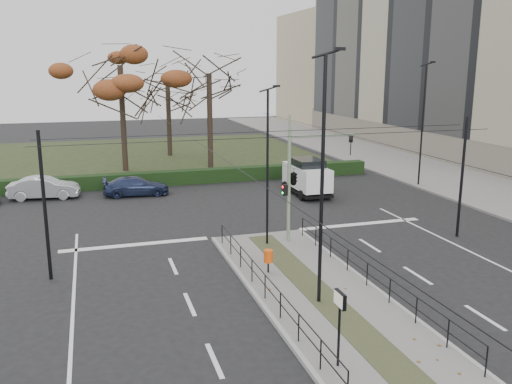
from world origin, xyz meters
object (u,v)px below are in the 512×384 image
Objects in this scene: white_van at (307,176)px; bare_tree_near at (209,81)px; parked_car_second at (44,188)px; rust_tree at (120,65)px; litter_bin at (268,257)px; streetlamp_sidewalk at (423,123)px; streetlamp_median_far at (268,166)px; streetlamp_median_near at (323,179)px; traffic_light at (295,176)px; info_panel at (340,308)px; parked_car_third at (136,186)px; bare_tree_center at (168,86)px.

bare_tree_near reaches higher than white_van.
parked_car_second is 12.50m from rust_tree.
litter_bin is at bearing -96.76° from bare_tree_near.
white_van is (-8.65, -0.02, -3.24)m from streetlamp_sidewalk.
streetlamp_median_near is at bearing -92.28° from streetlamp_median_far.
parked_car_second is (-12.22, 13.23, -2.58)m from traffic_light.
info_panel is at bearing -92.88° from litter_bin.
parked_car_third reaches higher than litter_bin.
info_panel is 21.65m from white_van.
traffic_light is 1.27× the size of parked_car_third.
info_panel is at bearing -128.21° from streetlamp_sidewalk.
streetlamp_median_near is at bearing -75.09° from litter_bin.
rust_tree is 7.03m from bare_tree_near.
rust_tree reaches higher than bare_tree_near.
streetlamp_sidewalk reaches higher than streetlamp_median_far.
streetlamp_median_far reaches higher than traffic_light.
bare_tree_near is at bearing -55.98° from parked_car_second.
bare_tree_center is (0.60, 31.72, 5.77)m from litter_bin.
traffic_light is at bearing 75.11° from info_panel.
streetlamp_median_near reaches higher than parked_car_third.
streetlamp_median_far is at bearing -135.43° from parked_car_second.
litter_bin is 4.80m from streetlamp_median_far.
white_van is (10.92, -3.07, 0.64)m from parked_car_third.
traffic_light is at bearing 76.19° from streetlamp_median_near.
parked_car_second is 0.40× the size of rust_tree.
litter_bin is at bearing 87.12° from info_panel.
streetlamp_median_far is at bearing -172.70° from traffic_light.
streetlamp_sidewalk is (15.66, 13.05, 3.68)m from litter_bin.
streetlamp_median_near is at bearing -162.70° from parked_car_third.
white_van is 0.44× the size of bare_tree_near.
litter_bin is 0.43× the size of info_panel.
rust_tree is at bearing -29.48° from parked_car_second.
parked_car_third is 0.46× the size of bare_tree_center.
rust_tree is (-11.01, 11.90, 7.20)m from white_van.
streetlamp_median_near is 0.94× the size of bare_tree_center.
streetlamp_median_near is 23.05m from parked_car_second.
info_panel is 33.10m from rust_tree.
bare_tree_near is (0.24, 19.93, 3.97)m from traffic_light.
streetlamp_median_far is at bearing 87.72° from streetlamp_median_near.
bare_tree_near is (-4.21, 10.58, 6.01)m from white_van.
streetlamp_sidewalk is (13.10, 9.36, 1.20)m from traffic_light.
streetlamp_median_near is at bearing -132.29° from streetlamp_sidewalk.
streetlamp_sidewalk is at bearing 47.71° from streetlamp_median_near.
info_panel is 39.32m from bare_tree_center.
bare_tree_center is at bearing 108.94° from white_van.
white_van is at bearing 64.50° from traffic_light.
info_panel is 0.22× the size of bare_tree_near.
bare_tree_near is at bearing 83.24° from litter_bin.
bare_tree_center reaches higher than litter_bin.
info_panel is (-0.37, -7.30, 1.06)m from litter_bin.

